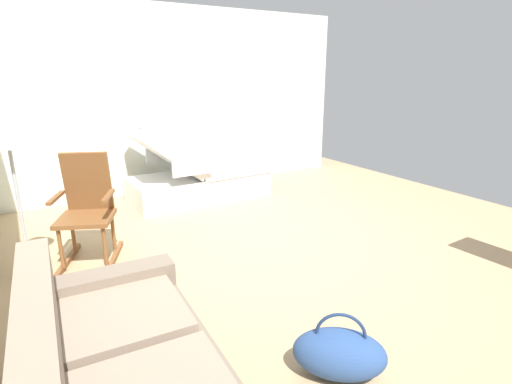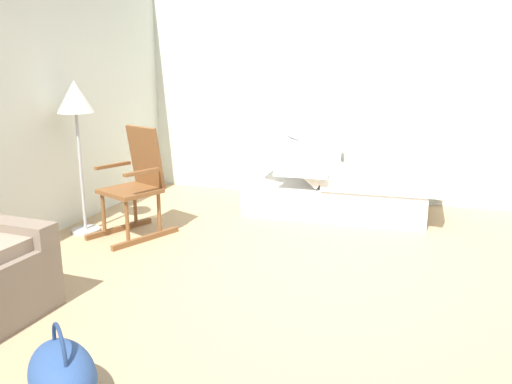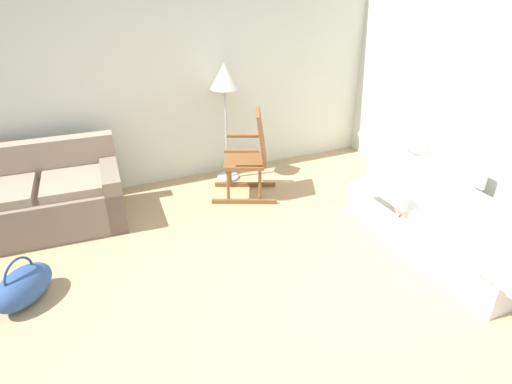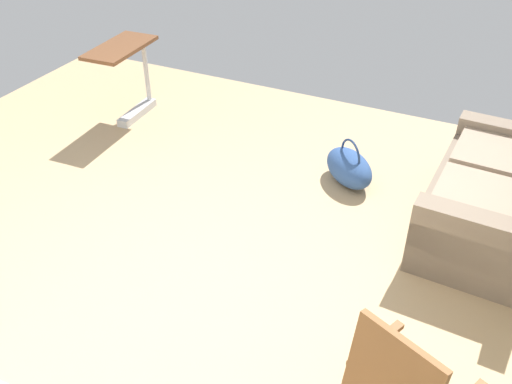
{
  "view_description": "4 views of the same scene",
  "coord_description": "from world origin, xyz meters",
  "px_view_note": "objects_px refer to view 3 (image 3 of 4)",
  "views": [
    {
      "loc": [
        -3.27,
        2.33,
        1.77
      ],
      "look_at": [
        0.01,
        0.34,
        0.63
      ],
      "focal_mm": 28.45,
      "sensor_mm": 36.0,
      "label": 1
    },
    {
      "loc": [
        -3.74,
        -0.81,
        1.71
      ],
      "look_at": [
        0.13,
        0.44,
        0.67
      ],
      "focal_mm": 37.69,
      "sensor_mm": 36.0,
      "label": 2
    },
    {
      "loc": [
        -1.12,
        -2.48,
        2.54
      ],
      "look_at": [
        0.23,
        0.66,
        0.7
      ],
      "focal_mm": 30.57,
      "sensor_mm": 36.0,
      "label": 3
    },
    {
      "loc": [
        2.36,
        1.89,
        2.83
      ],
      "look_at": [
        -0.25,
        0.66,
        0.8
      ],
      "focal_mm": 39.31,
      "sensor_mm": 36.0,
      "label": 4
    }
  ],
  "objects_px": {
    "hospital_bed": "(445,218)",
    "couch": "(42,200)",
    "rocking_chair": "(251,156)",
    "floor_lamp": "(225,84)",
    "duffel_bag": "(23,287)"
  },
  "relations": [
    {
      "from": "rocking_chair",
      "to": "floor_lamp",
      "type": "xyz_separation_m",
      "value": [
        -0.1,
        0.54,
        0.72
      ]
    },
    {
      "from": "floor_lamp",
      "to": "duffel_bag",
      "type": "bearing_deg",
      "value": -147.08
    },
    {
      "from": "rocking_chair",
      "to": "floor_lamp",
      "type": "height_order",
      "value": "floor_lamp"
    },
    {
      "from": "rocking_chair",
      "to": "duffel_bag",
      "type": "height_order",
      "value": "rocking_chair"
    },
    {
      "from": "couch",
      "to": "duffel_bag",
      "type": "distance_m",
      "value": 1.23
    },
    {
      "from": "hospital_bed",
      "to": "couch",
      "type": "relative_size",
      "value": 1.27
    },
    {
      "from": "hospital_bed",
      "to": "duffel_bag",
      "type": "height_order",
      "value": "hospital_bed"
    },
    {
      "from": "hospital_bed",
      "to": "couch",
      "type": "xyz_separation_m",
      "value": [
        -3.6,
        1.95,
        -0.01
      ]
    },
    {
      "from": "couch",
      "to": "rocking_chair",
      "type": "bearing_deg",
      "value": -5.74
    },
    {
      "from": "rocking_chair",
      "to": "couch",
      "type": "bearing_deg",
      "value": 174.26
    },
    {
      "from": "couch",
      "to": "rocking_chair",
      "type": "distance_m",
      "value": 2.29
    },
    {
      "from": "rocking_chair",
      "to": "floor_lamp",
      "type": "distance_m",
      "value": 0.91
    },
    {
      "from": "couch",
      "to": "floor_lamp",
      "type": "distance_m",
      "value": 2.38
    },
    {
      "from": "rocking_chair",
      "to": "floor_lamp",
      "type": "relative_size",
      "value": 0.71
    },
    {
      "from": "hospital_bed",
      "to": "rocking_chair",
      "type": "relative_size",
      "value": 1.99
    }
  ]
}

